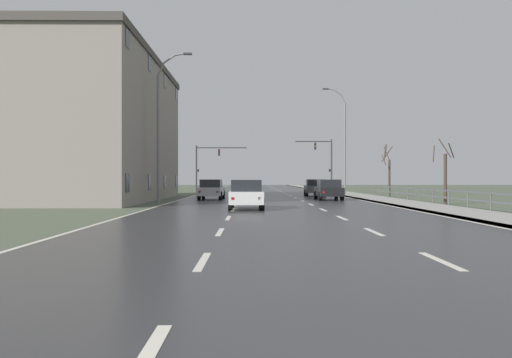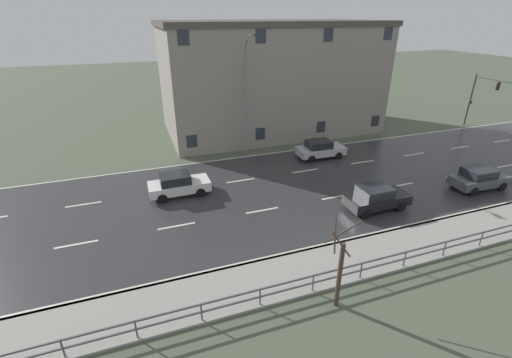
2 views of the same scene
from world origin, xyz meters
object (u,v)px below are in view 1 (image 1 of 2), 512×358
object	(u,v)px
street_lamp_midground	(344,143)
traffic_signal_right	(325,158)
car_far_left	(211,189)
brick_building	(85,129)
car_near_left	(315,188)
street_lamp_left_bank	(160,129)
traffic_signal_left	(207,161)
car_far_right	(329,190)
car_mid_centre	(246,194)

from	to	relation	value
street_lamp_midground	traffic_signal_right	size ratio (longest dim) A/B	1.67
car_far_left	brick_building	bearing A→B (deg)	-172.62
street_lamp_midground	traffic_signal_right	xyz separation A→B (m)	(-0.27, 9.96, -1.09)
traffic_signal_right	brick_building	distance (m)	29.05
car_near_left	brick_building	size ratio (longest dim) A/B	0.19
street_lamp_left_bank	traffic_signal_left	bearing A→B (deg)	88.29
street_lamp_midground	car_far_right	world-z (taller)	street_lamp_midground
car_far_right	car_mid_centre	distance (m)	13.11
car_far_right	car_mid_centre	xyz separation A→B (m)	(-6.16, -11.57, 0.00)
car_near_left	brick_building	bearing A→B (deg)	-152.89
traffic_signal_right	car_near_left	xyz separation A→B (m)	(-2.64, -11.13, -3.20)
street_lamp_midground	car_near_left	size ratio (longest dim) A/B	2.48
traffic_signal_right	car_mid_centre	distance (m)	32.78
traffic_signal_right	traffic_signal_left	xyz separation A→B (m)	(-13.87, 1.47, -0.24)
car_far_right	brick_building	world-z (taller)	brick_building
street_lamp_left_bank	car_mid_centre	xyz separation A→B (m)	(5.80, -6.84, -4.14)
car_far_right	car_mid_centre	bearing A→B (deg)	-118.04
traffic_signal_right	car_far_left	distance (m)	22.39
street_lamp_left_bank	car_mid_centre	world-z (taller)	street_lamp_left_bank
car_far_right	traffic_signal_left	bearing A→B (deg)	117.68
traffic_signal_left	car_far_left	size ratio (longest dim) A/B	1.46
street_lamp_left_bank	traffic_signal_right	size ratio (longest dim) A/B	1.62
street_lamp_midground	car_near_left	distance (m)	5.31
traffic_signal_left	car_near_left	bearing A→B (deg)	-48.31
street_lamp_midground	car_near_left	world-z (taller)	street_lamp_midground
street_lamp_midground	car_mid_centre	bearing A→B (deg)	-113.03
street_lamp_left_bank	car_far_right	size ratio (longest dim) A/B	2.46
car_far_right	car_near_left	distance (m)	8.70
street_lamp_left_bank	traffic_signal_left	xyz separation A→B (m)	(0.78, 26.03, -1.18)
car_far_right	street_lamp_midground	bearing A→B (deg)	73.30
brick_building	traffic_signal_left	bearing A→B (deg)	70.74
traffic_signal_left	brick_building	xyz separation A→B (m)	(-7.41, -21.20, 1.65)
car_far_left	traffic_signal_left	bearing A→B (deg)	98.07
traffic_signal_left	car_far_left	distance (m)	20.62
street_lamp_left_bank	traffic_signal_right	world-z (taller)	street_lamp_left_bank
traffic_signal_right	car_near_left	world-z (taller)	traffic_signal_right
car_far_left	car_mid_centre	world-z (taller)	same
street_lamp_midground	street_lamp_left_bank	world-z (taller)	street_lamp_midground
street_lamp_left_bank	traffic_signal_left	size ratio (longest dim) A/B	1.67
car_far_left	car_mid_centre	distance (m)	12.90
traffic_signal_right	car_near_left	distance (m)	11.88
car_far_left	car_near_left	xyz separation A→B (m)	(9.05, 7.69, 0.00)
street_lamp_midground	car_far_left	world-z (taller)	street_lamp_midground
street_lamp_left_bank	car_far_left	size ratio (longest dim) A/B	2.42
brick_building	street_lamp_left_bank	bearing A→B (deg)	-36.04
car_near_left	car_mid_centre	xyz separation A→B (m)	(-6.20, -20.27, 0.00)
traffic_signal_right	car_mid_centre	xyz separation A→B (m)	(-8.84, -31.40, -3.20)
brick_building	car_far_left	bearing A→B (deg)	5.42
street_lamp_midground	traffic_signal_left	distance (m)	18.23
car_far_right	brick_building	size ratio (longest dim) A/B	0.19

